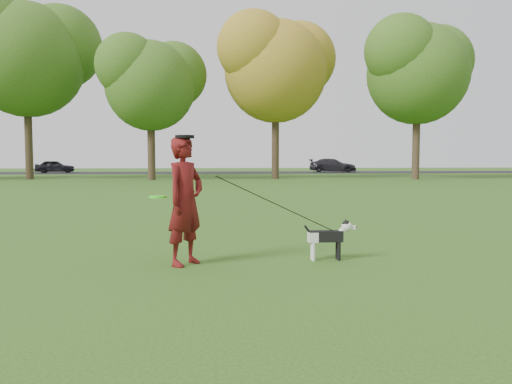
{
  "coord_description": "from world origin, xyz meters",
  "views": [
    {
      "loc": [
        -0.06,
        -6.45,
        1.43
      ],
      "look_at": [
        0.52,
        0.46,
        0.95
      ],
      "focal_mm": 35.0,
      "sensor_mm": 36.0,
      "label": 1
    }
  ],
  "objects": [
    {
      "name": "car_right",
      "position": [
        11.13,
        40.0,
        0.66
      ],
      "size": [
        4.75,
        2.86,
        1.29
      ],
      "primitive_type": "imported",
      "rotation": [
        0.0,
        0.0,
        1.32
      ],
      "color": "black",
      "rests_on": "road"
    },
    {
      "name": "car_left",
      "position": [
        -14.42,
        40.0,
        0.6
      ],
      "size": [
        3.57,
        1.97,
        1.15
      ],
      "primitive_type": "imported",
      "rotation": [
        0.0,
        0.0,
        1.76
      ],
      "color": "black",
      "rests_on": "road"
    },
    {
      "name": "ground",
      "position": [
        0.0,
        0.0,
        0.0
      ],
      "size": [
        120.0,
        120.0,
        0.0
      ],
      "primitive_type": "plane",
      "color": "#285116",
      "rests_on": "ground"
    },
    {
      "name": "road",
      "position": [
        0.0,
        40.0,
        0.01
      ],
      "size": [
        120.0,
        7.0,
        0.02
      ],
      "primitive_type": "cube",
      "color": "black",
      "rests_on": "ground"
    },
    {
      "name": "dog",
      "position": [
        1.55,
        0.33,
        0.35
      ],
      "size": [
        0.75,
        0.15,
        0.57
      ],
      "color": "black",
      "rests_on": "ground"
    },
    {
      "name": "tree_row",
      "position": [
        -1.43,
        26.07,
        7.41
      ],
      "size": [
        51.74,
        8.86,
        12.01
      ],
      "color": "#38281C",
      "rests_on": "ground"
    },
    {
      "name": "man",
      "position": [
        -0.44,
        0.18,
        0.86
      ],
      "size": [
        0.7,
        0.75,
        1.72
      ],
      "primitive_type": "imported",
      "rotation": [
        0.0,
        0.0,
        0.93
      ],
      "color": "#54110C",
      "rests_on": "ground"
    },
    {
      "name": "man_held_items",
      "position": [
        0.79,
        0.23,
        0.79
      ],
      "size": [
        2.55,
        0.39,
        1.34
      ],
      "color": "#43FF20",
      "rests_on": "ground"
    }
  ]
}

